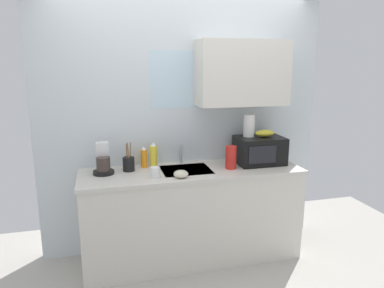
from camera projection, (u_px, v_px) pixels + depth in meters
kitchen_wall_assembly at (194, 117)px, 3.59m from camera, size 2.86×0.42×2.50m
counter_unit at (192, 213)px, 3.47m from camera, size 2.09×0.63×0.90m
sink_faucet at (181, 154)px, 3.57m from camera, size 0.03×0.03×0.19m
microwave at (259, 150)px, 3.57m from camera, size 0.46×0.35×0.27m
banana_bunch at (265, 133)px, 3.54m from camera, size 0.20×0.11×0.07m
paper_towel_roll at (249, 126)px, 3.54m from camera, size 0.11×0.11×0.22m
coffee_maker at (103, 162)px, 3.26m from camera, size 0.19×0.21×0.28m
dish_soap_bottle_yellow at (154, 155)px, 3.45m from camera, size 0.07×0.07×0.24m
dish_soap_bottle_orange at (144, 157)px, 3.44m from camera, size 0.06×0.06×0.21m
cereal_canister at (231, 157)px, 3.40m from camera, size 0.10×0.10×0.22m
mug_white at (155, 172)px, 3.14m from camera, size 0.08×0.08×0.09m
utensil_crock at (129, 164)px, 3.33m from camera, size 0.11×0.11×0.27m
small_bowl at (181, 174)px, 3.14m from camera, size 0.13×0.13×0.06m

